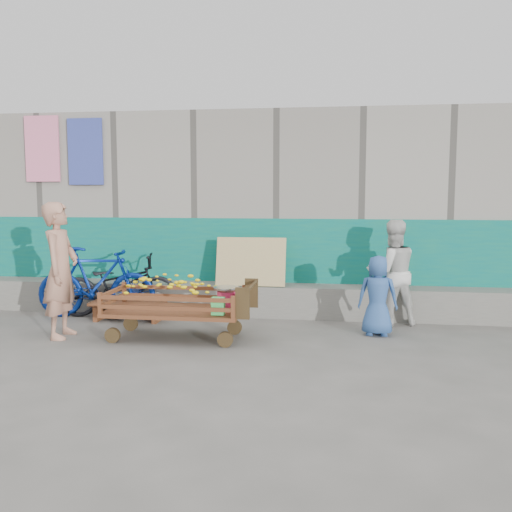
# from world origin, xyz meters

# --- Properties ---
(ground) EXTENTS (80.00, 80.00, 0.00)m
(ground) POSITION_xyz_m (0.00, 0.00, 0.00)
(ground) COLOR #56544F
(ground) RESTS_ON ground
(building_wall) EXTENTS (12.00, 3.50, 3.00)m
(building_wall) POSITION_xyz_m (-0.00, 4.05, 1.47)
(building_wall) COLOR gray
(building_wall) RESTS_ON ground
(banana_cart) EXTENTS (1.80, 0.82, 0.77)m
(banana_cart) POSITION_xyz_m (-0.46, 0.87, 0.52)
(banana_cart) COLOR brown
(banana_cart) RESTS_ON ground
(bench) EXTENTS (1.05, 0.32, 0.26)m
(bench) POSITION_xyz_m (-1.36, 1.70, 0.19)
(bench) COLOR brown
(bench) RESTS_ON ground
(vendor_man) EXTENTS (0.44, 0.64, 1.67)m
(vendor_man) POSITION_xyz_m (-1.84, 0.75, 0.84)
(vendor_man) COLOR tan
(vendor_man) RESTS_ON ground
(woman) EXTENTS (0.81, 0.71, 1.43)m
(woman) POSITION_xyz_m (2.26, 2.02, 0.71)
(woman) COLOR silver
(woman) RESTS_ON ground
(child) EXTENTS (0.52, 0.36, 1.01)m
(child) POSITION_xyz_m (2.03, 1.40, 0.51)
(child) COLOR #2D5494
(child) RESTS_ON ground
(bicycle_dark) EXTENTS (1.80, 0.97, 0.90)m
(bicycle_dark) POSITION_xyz_m (-1.60, 1.98, 0.45)
(bicycle_dark) COLOR black
(bicycle_dark) RESTS_ON ground
(bicycle_blue) EXTENTS (1.73, 0.67, 1.02)m
(bicycle_blue) POSITION_xyz_m (-1.87, 1.85, 0.51)
(bicycle_blue) COLOR navy
(bicycle_blue) RESTS_ON ground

